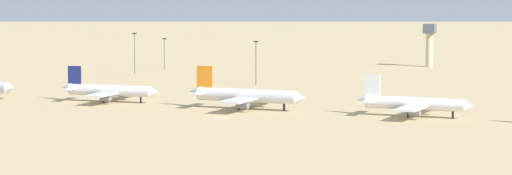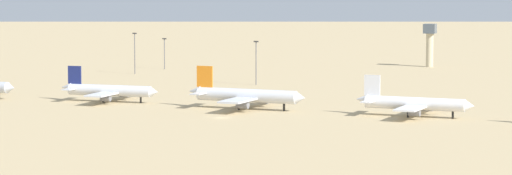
{
  "view_description": "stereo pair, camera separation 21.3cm",
  "coord_description": "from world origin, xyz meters",
  "px_view_note": "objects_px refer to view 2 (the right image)",
  "views": [
    {
      "loc": [
        128.33,
        -323.3,
        42.56
      ],
      "look_at": [
        -0.68,
        30.65,
        6.0
      ],
      "focal_mm": 85.28,
      "sensor_mm": 36.0,
      "label": 1
    },
    {
      "loc": [
        128.53,
        -323.23,
        42.56
      ],
      "look_at": [
        -0.68,
        30.65,
        6.0
      ],
      "focal_mm": 85.28,
      "sensor_mm": 36.0,
      "label": 2
    }
  ],
  "objects_px": {
    "parked_jet_white_3": "(414,104)",
    "light_pole_west": "(256,60)",
    "light_pole_mid": "(135,50)",
    "parked_jet_navy_1": "(109,91)",
    "parked_jet_orange_2": "(245,96)",
    "control_tower": "(430,41)",
    "light_pole_east": "(164,51)"
  },
  "relations": [
    {
      "from": "light_pole_west",
      "to": "light_pole_mid",
      "type": "bearing_deg",
      "value": 156.23
    },
    {
      "from": "parked_jet_white_3",
      "to": "light_pole_mid",
      "type": "height_order",
      "value": "light_pole_mid"
    },
    {
      "from": "parked_jet_navy_1",
      "to": "light_pole_east",
      "type": "bearing_deg",
      "value": 105.17
    },
    {
      "from": "parked_jet_navy_1",
      "to": "light_pole_west",
      "type": "bearing_deg",
      "value": 69.6
    },
    {
      "from": "control_tower",
      "to": "light_pole_west",
      "type": "relative_size",
      "value": 1.15
    },
    {
      "from": "parked_jet_white_3",
      "to": "light_pole_west",
      "type": "relative_size",
      "value": 2.17
    },
    {
      "from": "parked_jet_navy_1",
      "to": "light_pole_east",
      "type": "xyz_separation_m",
      "value": [
        -36.93,
        125.18,
        4.11
      ]
    },
    {
      "from": "light_pole_east",
      "to": "parked_jet_orange_2",
      "type": "bearing_deg",
      "value": -56.47
    },
    {
      "from": "parked_jet_orange_2",
      "to": "parked_jet_white_3",
      "type": "xyz_separation_m",
      "value": [
        52.62,
        -1.15,
        -0.37
      ]
    },
    {
      "from": "parked_jet_white_3",
      "to": "light_pole_west",
      "type": "xyz_separation_m",
      "value": [
        -76.62,
        76.36,
        5.55
      ]
    },
    {
      "from": "parked_jet_white_3",
      "to": "light_pole_mid",
      "type": "relative_size",
      "value": 2.11
    },
    {
      "from": "light_pole_mid",
      "to": "light_pole_east",
      "type": "xyz_separation_m",
      "value": [
        1.45,
        26.23,
        -1.84
      ]
    },
    {
      "from": "parked_jet_white_3",
      "to": "light_pole_mid",
      "type": "bearing_deg",
      "value": 146.28
    },
    {
      "from": "light_pole_west",
      "to": "parked_jet_white_3",
      "type": "bearing_deg",
      "value": -44.9
    },
    {
      "from": "light_pole_west",
      "to": "light_pole_mid",
      "type": "relative_size",
      "value": 0.97
    },
    {
      "from": "parked_jet_navy_1",
      "to": "light_pole_mid",
      "type": "relative_size",
      "value": 2.03
    },
    {
      "from": "parked_jet_white_3",
      "to": "control_tower",
      "type": "height_order",
      "value": "control_tower"
    },
    {
      "from": "parked_jet_navy_1",
      "to": "light_pole_mid",
      "type": "bearing_deg",
      "value": 109.93
    },
    {
      "from": "parked_jet_orange_2",
      "to": "light_pole_west",
      "type": "distance_m",
      "value": 79.11
    },
    {
      "from": "parked_jet_orange_2",
      "to": "parked_jet_white_3",
      "type": "relative_size",
      "value": 1.1
    },
    {
      "from": "parked_jet_orange_2",
      "to": "light_pole_mid",
      "type": "distance_m",
      "value": 134.98
    },
    {
      "from": "parked_jet_orange_2",
      "to": "control_tower",
      "type": "bearing_deg",
      "value": 87.29
    },
    {
      "from": "control_tower",
      "to": "light_pole_west",
      "type": "height_order",
      "value": "control_tower"
    },
    {
      "from": "parked_jet_navy_1",
      "to": "parked_jet_orange_2",
      "type": "xyz_separation_m",
      "value": [
        48.69,
        -4.04,
        0.49
      ]
    },
    {
      "from": "parked_jet_navy_1",
      "to": "parked_jet_white_3",
      "type": "xyz_separation_m",
      "value": [
        101.31,
        -5.19,
        0.13
      ]
    },
    {
      "from": "parked_jet_white_3",
      "to": "light_pole_east",
      "type": "relative_size",
      "value": 2.67
    },
    {
      "from": "parked_jet_white_3",
      "to": "control_tower",
      "type": "distance_m",
      "value": 185.13
    },
    {
      "from": "parked_jet_navy_1",
      "to": "control_tower",
      "type": "relative_size",
      "value": 1.82
    },
    {
      "from": "light_pole_mid",
      "to": "control_tower",
      "type": "bearing_deg",
      "value": 36.28
    },
    {
      "from": "parked_jet_navy_1",
      "to": "parked_jet_orange_2",
      "type": "height_order",
      "value": "parked_jet_orange_2"
    },
    {
      "from": "parked_jet_white_3",
      "to": "light_pole_west",
      "type": "height_order",
      "value": "light_pole_west"
    },
    {
      "from": "parked_jet_orange_2",
      "to": "parked_jet_white_3",
      "type": "height_order",
      "value": "parked_jet_orange_2"
    }
  ]
}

